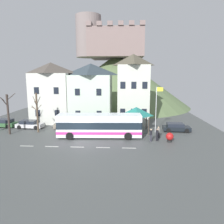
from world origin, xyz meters
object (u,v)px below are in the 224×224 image
pedestrian_00 (157,134)px  harbour_buoy (170,137)px  pedestrian_03 (134,127)px  townhouse_02 (133,89)px  parked_car_00 (176,127)px  parked_car_02 (67,125)px  parked_car_03 (4,123)px  pedestrian_02 (151,135)px  bare_tree_02 (37,112)px  flagpole (157,106)px  bare_tree_01 (8,113)px  transit_bus (99,126)px  public_bench (121,124)px  pedestrian_01 (158,132)px  parked_car_01 (30,124)px  bus_shelter (136,111)px  townhouse_00 (52,93)px  hilltop_castle (116,78)px  townhouse_01 (91,93)px

pedestrian_00 → harbour_buoy: size_ratio=1.31×
pedestrian_03 → townhouse_02: bearing=89.2°
parked_car_00 → parked_car_02: 16.57m
pedestrian_00 → parked_car_03: bearing=165.7°
townhouse_02 → pedestrian_03: (-0.11, -7.50, -5.07)m
pedestrian_02 → bare_tree_02: size_ratio=0.28×
parked_car_03 → pedestrian_02: 23.54m
flagpole → bare_tree_01: flagpole is taller
transit_bus → parked_car_03: 16.79m
parked_car_03 → harbour_buoy: (24.98, -6.42, 0.04)m
public_bench → pedestrian_00: bearing=-55.2°
parked_car_00 → pedestrian_01: pedestrian_01 is taller
parked_car_01 → bare_tree_01: size_ratio=0.72×
bus_shelter → public_bench: 4.25m
harbour_buoy → bare_tree_02: size_ratio=0.21×
public_bench → bare_tree_02: size_ratio=0.29×
pedestrian_01 → flagpole: flagpole is taller
parked_car_03 → pedestrian_00: size_ratio=2.56×
flagpole → bare_tree_02: flagpole is taller
townhouse_00 → parked_car_00: (20.42, -5.27, -4.60)m
parked_car_03 → bare_tree_02: bearing=161.5°
flagpole → public_bench: bearing=152.5°
townhouse_02 → parked_car_02: 12.88m
bus_shelter → bare_tree_02: bare_tree_02 is taller
transit_bus → parked_car_00: (10.97, 3.78, -0.97)m
townhouse_00 → parked_car_00: size_ratio=2.61×
pedestrian_00 → pedestrian_01: pedestrian_00 is taller
pedestrian_00 → pedestrian_01: size_ratio=1.03×
townhouse_02 → pedestrian_03: 9.05m
pedestrian_02 → hilltop_castle: bearing=100.1°
townhouse_01 → pedestrian_01: (10.40, -9.47, -4.32)m
townhouse_02 → hilltop_castle: bearing=100.4°
townhouse_00 → pedestrian_03: bearing=-25.1°
parked_car_02 → pedestrian_01: 14.05m
townhouse_00 → parked_car_01: (-2.13, -4.74, -4.59)m
townhouse_01 → parked_car_03: bearing=-160.5°
pedestrian_00 → pedestrian_02: pedestrian_02 is taller
pedestrian_01 → bare_tree_01: (-20.71, 0.64, 2.18)m
hilltop_castle → flagpole: 29.17m
public_bench → harbour_buoy: 9.57m
parked_car_00 → flagpole: size_ratio=0.60×
parked_car_02 → pedestrian_03: size_ratio=2.90×
bus_shelter → pedestrian_03: 2.33m
townhouse_00 → pedestrian_01: 19.91m
townhouse_02 → bare_tree_01: townhouse_02 is taller
pedestrian_00 → bare_tree_02: size_ratio=0.27×
townhouse_00 → transit_bus: (9.45, -9.04, -3.63)m
townhouse_01 → bus_shelter: (7.61, -6.42, -2.10)m
townhouse_01 → pedestrian_01: 14.71m
hilltop_castle → bare_tree_01: (-13.75, -30.28, -4.69)m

